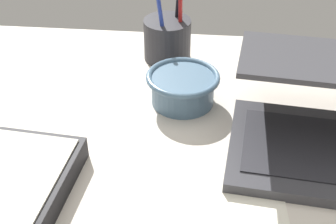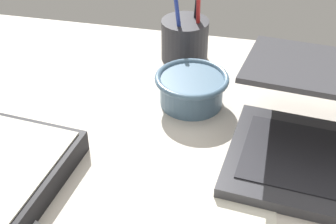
# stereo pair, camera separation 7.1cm
# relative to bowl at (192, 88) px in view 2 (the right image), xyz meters

# --- Properties ---
(desk_top) EXTENTS (1.40, 1.00, 0.02)m
(desk_top) POSITION_rel_bowl_xyz_m (0.02, -0.23, -0.04)
(desk_top) COLOR beige
(desk_top) RESTS_ON ground
(bowl) EXTENTS (0.13, 0.13, 0.06)m
(bowl) POSITION_rel_bowl_xyz_m (0.00, 0.00, 0.00)
(bowl) COLOR slate
(bowl) RESTS_ON desk_top
(pen_cup) EXTENTS (0.10, 0.10, 0.14)m
(pen_cup) POSITION_rel_bowl_xyz_m (-0.04, 0.16, 0.01)
(pen_cup) COLOR #28282D
(pen_cup) RESTS_ON desk_top
(scissors) EXTENTS (0.12, 0.10, 0.01)m
(scissors) POSITION_rel_bowl_xyz_m (-0.21, -0.29, -0.03)
(scissors) COLOR #B7B7BC
(scissors) RESTS_ON desk_top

